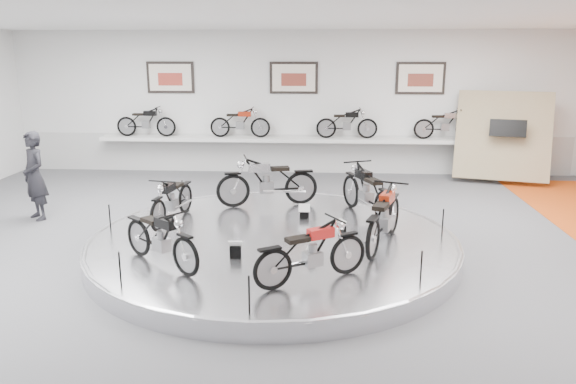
# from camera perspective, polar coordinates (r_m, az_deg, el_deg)

# --- Properties ---
(floor) EXTENTS (16.00, 16.00, 0.00)m
(floor) POSITION_cam_1_polar(r_m,az_deg,el_deg) (9.67, -1.63, -6.80)
(floor) COLOR #4E4E50
(floor) RESTS_ON ground
(ceiling) EXTENTS (16.00, 16.00, 0.00)m
(ceiling) POSITION_cam_1_polar(r_m,az_deg,el_deg) (9.03, -1.81, 17.60)
(ceiling) COLOR white
(ceiling) RESTS_ON wall_back
(wall_back) EXTENTS (16.00, 0.00, 16.00)m
(wall_back) POSITION_cam_1_polar(r_m,az_deg,el_deg) (16.07, 0.59, 9.04)
(wall_back) COLOR silver
(wall_back) RESTS_ON floor
(dado_band) EXTENTS (15.68, 0.04, 1.10)m
(dado_band) POSITION_cam_1_polar(r_m,az_deg,el_deg) (16.25, 0.57, 3.94)
(dado_band) COLOR #BCBCBA
(dado_band) RESTS_ON floor
(display_platform) EXTENTS (6.40, 6.40, 0.30)m
(display_platform) POSITION_cam_1_polar(r_m,az_deg,el_deg) (9.90, -1.48, -5.36)
(display_platform) COLOR silver
(display_platform) RESTS_ON floor
(platform_rim) EXTENTS (6.40, 6.40, 0.10)m
(platform_rim) POSITION_cam_1_polar(r_m,az_deg,el_deg) (9.86, -1.48, -4.70)
(platform_rim) COLOR #B2B2BA
(platform_rim) RESTS_ON display_platform
(shelf) EXTENTS (11.00, 0.55, 0.10)m
(shelf) POSITION_cam_1_polar(r_m,az_deg,el_deg) (15.90, 0.52, 5.35)
(shelf) COLOR silver
(shelf) RESTS_ON wall_back
(poster_left) EXTENTS (1.35, 0.06, 0.88)m
(poster_left) POSITION_cam_1_polar(r_m,az_deg,el_deg) (16.54, -11.86, 11.32)
(poster_left) COLOR white
(poster_left) RESTS_ON wall_back
(poster_center) EXTENTS (1.35, 0.06, 0.88)m
(poster_center) POSITION_cam_1_polar(r_m,az_deg,el_deg) (15.98, 0.59, 11.53)
(poster_center) COLOR white
(poster_center) RESTS_ON wall_back
(poster_right) EXTENTS (1.35, 0.06, 0.88)m
(poster_right) POSITION_cam_1_polar(r_m,az_deg,el_deg) (16.18, 13.31, 11.19)
(poster_right) COLOR white
(poster_right) RESTS_ON wall_back
(display_panel) EXTENTS (2.56, 1.52, 2.30)m
(display_panel) POSITION_cam_1_polar(r_m,az_deg,el_deg) (15.97, 20.99, 5.35)
(display_panel) COLOR #9A8966
(display_panel) RESTS_ON floor
(shelf_bike_a) EXTENTS (1.22, 0.43, 0.73)m
(shelf_bike_a) POSITION_cam_1_polar(r_m,az_deg,el_deg) (16.60, -14.21, 6.75)
(shelf_bike_a) COLOR black
(shelf_bike_a) RESTS_ON shelf
(shelf_bike_b) EXTENTS (1.22, 0.43, 0.73)m
(shelf_bike_b) POSITION_cam_1_polar(r_m,az_deg,el_deg) (15.99, -4.89, 6.85)
(shelf_bike_b) COLOR maroon
(shelf_bike_b) RESTS_ON shelf
(shelf_bike_c) EXTENTS (1.22, 0.43, 0.73)m
(shelf_bike_c) POSITION_cam_1_polar(r_m,az_deg,el_deg) (15.83, 5.99, 6.75)
(shelf_bike_c) COLOR black
(shelf_bike_c) RESTS_ON shelf
(shelf_bike_d) EXTENTS (1.22, 0.43, 0.73)m
(shelf_bike_d) POSITION_cam_1_polar(r_m,az_deg,el_deg) (16.17, 15.66, 6.46)
(shelf_bike_d) COLOR silver
(shelf_bike_d) RESTS_ON shelf
(bike_a) EXTENTS (1.26, 1.86, 1.04)m
(bike_a) POSITION_cam_1_polar(r_m,az_deg,el_deg) (10.96, 8.01, 0.11)
(bike_a) COLOR black
(bike_a) RESTS_ON display_platform
(bike_b) EXTENTS (1.89, 1.04, 1.06)m
(bike_b) POSITION_cam_1_polar(r_m,az_deg,el_deg) (11.62, -2.11, 1.12)
(bike_b) COLOR silver
(bike_b) RESTS_ON display_platform
(bike_c) EXTENTS (0.79, 1.58, 0.89)m
(bike_c) POSITION_cam_1_polar(r_m,az_deg,el_deg) (10.78, -11.70, -0.70)
(bike_c) COLOR black
(bike_c) RESTS_ON display_platform
(bike_d) EXTENTS (1.53, 1.39, 0.90)m
(bike_d) POSITION_cam_1_polar(r_m,az_deg,el_deg) (8.63, -12.81, -4.50)
(bike_d) COLOR black
(bike_d) RESTS_ON display_platform
(bike_e) EXTENTS (1.58, 1.26, 0.90)m
(bike_e) POSITION_cam_1_polar(r_m,az_deg,el_deg) (7.85, 2.41, -6.07)
(bike_e) COLOR #B31916
(bike_e) RESTS_ON display_platform
(bike_f) EXTENTS (1.15, 1.83, 1.01)m
(bike_f) POSITION_cam_1_polar(r_m,az_deg,el_deg) (9.37, 9.73, -2.49)
(bike_f) COLOR maroon
(bike_f) RESTS_ON display_platform
(visitor) EXTENTS (0.80, 0.77, 1.85)m
(visitor) POSITION_cam_1_polar(r_m,az_deg,el_deg) (12.78, -24.35, 1.50)
(visitor) COLOR black
(visitor) RESTS_ON floor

